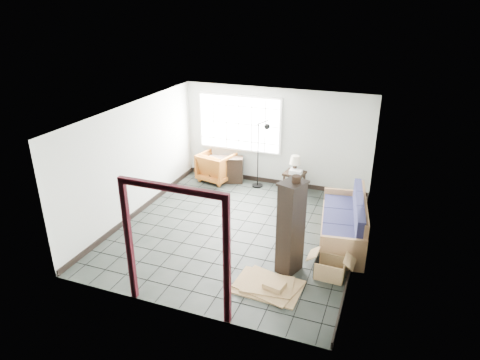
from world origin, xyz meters
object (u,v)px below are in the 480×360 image
at_px(armchair, 216,165).
at_px(side_table, 294,176).
at_px(futon_sofa, 346,225).
at_px(tall_shelf, 291,227).

relative_size(armchair, side_table, 1.55).
bearing_deg(side_table, futon_sofa, -51.57).
bearing_deg(armchair, tall_shelf, 143.53).
relative_size(futon_sofa, armchair, 2.68).
height_order(side_table, tall_shelf, tall_shelf).
distance_m(side_table, tall_shelf, 3.55).
xyz_separation_m(side_table, tall_shelf, (0.77, -3.44, 0.46)).
height_order(armchair, tall_shelf, tall_shelf).
distance_m(futon_sofa, side_table, 2.55).
xyz_separation_m(futon_sofa, side_table, (-1.59, 2.00, 0.09)).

